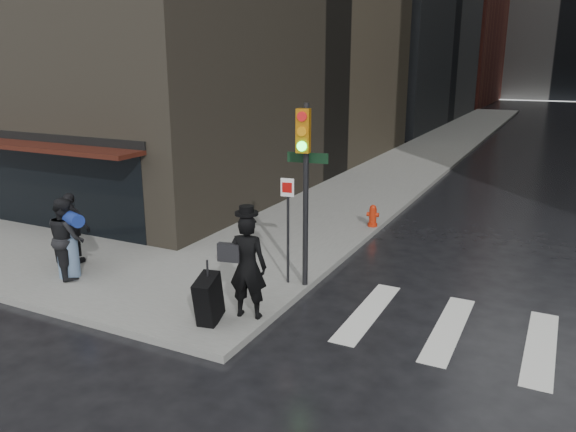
{
  "coord_description": "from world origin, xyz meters",
  "views": [
    {
      "loc": [
        6.69,
        -9.0,
        4.88
      ],
      "look_at": [
        0.91,
        2.59,
        1.3
      ],
      "focal_mm": 35.0,
      "sensor_mm": 36.0,
      "label": 1
    }
  ],
  "objects_px": {
    "man_jeans": "(67,238)",
    "man_greycoat": "(72,229)",
    "traffic_light": "(303,172)",
    "man_overcoat": "(240,271)",
    "fire_hydrant": "(373,217)"
  },
  "relations": [
    {
      "from": "man_jeans",
      "to": "man_greycoat",
      "type": "height_order",
      "value": "man_jeans"
    },
    {
      "from": "man_jeans",
      "to": "fire_hydrant",
      "type": "relative_size",
      "value": 2.81
    },
    {
      "from": "man_overcoat",
      "to": "fire_hydrant",
      "type": "distance_m",
      "value": 7.07
    },
    {
      "from": "man_overcoat",
      "to": "man_greycoat",
      "type": "distance_m",
      "value": 5.22
    },
    {
      "from": "man_greycoat",
      "to": "traffic_light",
      "type": "xyz_separation_m",
      "value": [
        5.55,
        1.16,
        1.66
      ]
    },
    {
      "from": "traffic_light",
      "to": "man_greycoat",
      "type": "bearing_deg",
      "value": -176.72
    },
    {
      "from": "man_jeans",
      "to": "fire_hydrant",
      "type": "xyz_separation_m",
      "value": [
        4.89,
        6.93,
        -0.63
      ]
    },
    {
      "from": "man_overcoat",
      "to": "fire_hydrant",
      "type": "bearing_deg",
      "value": -103.61
    },
    {
      "from": "traffic_light",
      "to": "fire_hydrant",
      "type": "distance_m",
      "value": 5.55
    },
    {
      "from": "traffic_light",
      "to": "man_jeans",
      "type": "bearing_deg",
      "value": -168.13
    },
    {
      "from": "man_jeans",
      "to": "man_greycoat",
      "type": "distance_m",
      "value": 0.9
    },
    {
      "from": "man_overcoat",
      "to": "man_jeans",
      "type": "relative_size",
      "value": 1.21
    },
    {
      "from": "man_overcoat",
      "to": "man_greycoat",
      "type": "relative_size",
      "value": 1.28
    },
    {
      "from": "man_overcoat",
      "to": "traffic_light",
      "type": "distance_m",
      "value": 2.55
    },
    {
      "from": "man_greycoat",
      "to": "traffic_light",
      "type": "height_order",
      "value": "traffic_light"
    }
  ]
}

